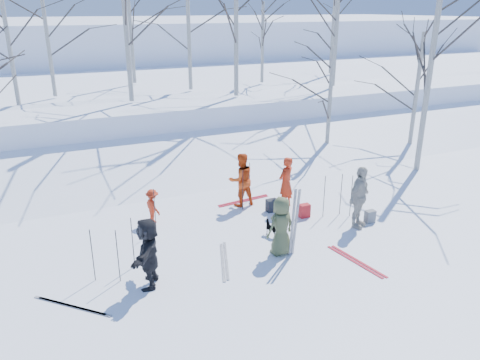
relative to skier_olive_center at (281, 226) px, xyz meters
name	(u,v)px	position (x,y,z in m)	size (l,w,h in m)	color
ground	(262,241)	(-0.12, 0.82, -0.79)	(120.00, 120.00, 0.00)	white
snow_ramp	(185,164)	(-0.12, 7.82, -0.64)	(70.00, 9.50, 1.40)	white
snow_plateau	(131,100)	(-0.12, 17.82, 0.21)	(70.00, 18.00, 2.20)	white
far_hill	(84,52)	(-0.12, 38.82, 1.21)	(90.00, 30.00, 6.00)	white
skier_olive_center	(281,226)	(0.00, 0.00, 0.00)	(0.78, 0.51, 1.59)	#444D2E
skier_red_north	(286,183)	(1.62, 2.62, 0.05)	(0.62, 0.41, 1.69)	red
skier_redor_behind	(241,180)	(0.38, 3.35, 0.09)	(0.86, 0.67, 1.77)	#C83D0F
skier_red_seated	(153,206)	(-2.57, 3.25, -0.27)	(0.68, 0.39, 1.05)	red
skier_cream_east	(359,197)	(2.85, 0.49, 0.14)	(1.09, 0.46, 1.86)	beige
skier_grey_west	(148,253)	(-3.49, -0.06, 0.05)	(1.57, 0.50, 1.70)	black
dog	(272,228)	(0.29, 1.00, -0.57)	(0.24, 0.53, 0.45)	black
upright_ski_left	(293,223)	(0.20, -0.24, 0.16)	(0.07, 0.02, 1.90)	silver
upright_ski_right	(296,222)	(0.29, -0.24, 0.16)	(0.07, 0.02, 1.90)	silver
ski_pair_a	(224,261)	(-1.50, 0.23, -0.78)	(0.83, 1.86, 0.02)	silver
ski_pair_b	(72,306)	(-5.27, -0.20, -0.78)	(1.49, 1.48, 0.02)	silver
ski_pair_c	(356,261)	(1.57, -1.18, -0.78)	(0.49, 1.91, 0.02)	#AD1828
ski_pair_d	(244,201)	(0.59, 3.62, -0.78)	(1.91, 0.41, 0.02)	#AD1828
ski_pole_a	(243,190)	(0.28, 3.01, -0.12)	(0.02, 0.02, 1.34)	black
ski_pole_b	(118,256)	(-4.11, 0.38, -0.12)	(0.02, 0.02, 1.34)	black
ski_pole_c	(351,196)	(3.11, 1.18, -0.12)	(0.02, 0.02, 1.34)	black
ski_pole_d	(324,196)	(2.34, 1.50, -0.12)	(0.02, 0.02, 1.34)	black
ski_pole_e	(92,255)	(-4.65, 0.66, -0.12)	(0.02, 0.02, 1.34)	black
ski_pole_f	(155,211)	(-2.67, 2.55, -0.12)	(0.02, 0.02, 1.34)	black
ski_pole_g	(133,243)	(-3.66, 0.90, -0.12)	(0.02, 0.02, 1.34)	black
ski_pole_h	(341,194)	(2.90, 1.42, -0.12)	(0.02, 0.02, 1.34)	black
ski_pole_i	(250,182)	(0.79, 3.58, -0.12)	(0.02, 0.02, 1.34)	black
backpack_red	(304,211)	(1.78, 1.70, -0.58)	(0.32, 0.22, 0.42)	#B11B1F
backpack_grey	(370,216)	(3.38, 0.56, -0.60)	(0.30, 0.20, 0.38)	slate
backpack_dark	(272,205)	(1.06, 2.49, -0.59)	(0.34, 0.24, 0.40)	black
birch_plateau_a	(125,21)	(-1.36, 11.30, 4.75)	(5.29, 5.29, 6.70)	silver
birch_plateau_b	(47,38)	(-4.38, 13.93, 4.00)	(4.23, 4.23, 5.19)	silver
birch_plateau_c	(236,20)	(3.44, 10.67, 4.75)	(5.29, 5.29, 6.70)	silver
birch_plateau_e	(337,17)	(9.22, 11.17, 4.83)	(5.39, 5.39, 6.84)	silver
birch_plateau_f	(334,18)	(12.00, 15.45, 4.71)	(5.22, 5.22, 6.61)	silver
birch_plateau_h	(189,33)	(2.03, 13.19, 4.12)	(4.40, 4.40, 5.43)	silver
birch_plateau_i	(263,43)	(6.36, 13.80, 3.50)	(3.53, 3.53, 4.19)	silver
birch_plateau_j	(131,30)	(-0.09, 16.54, 4.16)	(4.45, 4.45, 5.50)	silver
birch_plateau_k	(8,40)	(-5.94, 12.39, 4.04)	(4.29, 4.29, 5.27)	silver
birch_edge_b	(429,79)	(8.26, 3.73, 2.79)	(5.62, 5.62, 7.17)	silver
birch_edge_c	(416,93)	(9.97, 5.98, 1.78)	(4.20, 4.20, 5.14)	silver
birch_edge_e	(330,103)	(6.05, 6.83, 1.52)	(3.85, 3.85, 4.64)	silver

